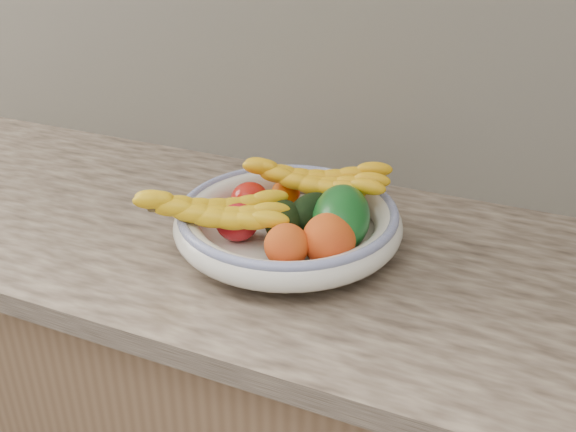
# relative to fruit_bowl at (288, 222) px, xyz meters

# --- Properties ---
(kitchen_counter) EXTENTS (2.44, 0.66, 1.40)m
(kitchen_counter) POSITION_rel_fruit_bowl_xyz_m (0.00, 0.03, -0.48)
(kitchen_counter) COLOR brown
(kitchen_counter) RESTS_ON ground
(fruit_bowl) EXTENTS (0.39, 0.39, 0.08)m
(fruit_bowl) POSITION_rel_fruit_bowl_xyz_m (0.00, 0.00, 0.00)
(fruit_bowl) COLOR silver
(fruit_bowl) RESTS_ON kitchen_counter
(clementine_back_left) EXTENTS (0.06, 0.06, 0.05)m
(clementine_back_left) POSITION_rel_fruit_bowl_xyz_m (-0.05, 0.09, 0.01)
(clementine_back_left) COLOR #EC5D04
(clementine_back_left) RESTS_ON fruit_bowl
(clementine_back_right) EXTENTS (0.06, 0.06, 0.05)m
(clementine_back_right) POSITION_rel_fruit_bowl_xyz_m (0.02, 0.11, 0.01)
(clementine_back_right) COLOR #FF5C05
(clementine_back_right) RESTS_ON fruit_bowl
(tomato_left) EXTENTS (0.07, 0.07, 0.06)m
(tomato_left) POSITION_rel_fruit_bowl_xyz_m (-0.09, 0.03, 0.01)
(tomato_left) COLOR #B0170F
(tomato_left) RESTS_ON fruit_bowl
(tomato_near_left) EXTENTS (0.09, 0.09, 0.07)m
(tomato_near_left) POSITION_rel_fruit_bowl_xyz_m (-0.07, -0.05, 0.01)
(tomato_near_left) COLOR #B3121B
(tomato_near_left) RESTS_ON fruit_bowl
(avocado_center) EXTENTS (0.09, 0.11, 0.06)m
(avocado_center) POSITION_rel_fruit_bowl_xyz_m (0.00, -0.03, 0.02)
(avocado_center) COLOR black
(avocado_center) RESTS_ON fruit_bowl
(avocado_right) EXTENTS (0.09, 0.11, 0.07)m
(avocado_right) POSITION_rel_fruit_bowl_xyz_m (0.04, 0.02, 0.02)
(avocado_right) COLOR black
(avocado_right) RESTS_ON fruit_bowl
(green_mango) EXTENTS (0.16, 0.18, 0.13)m
(green_mango) POSITION_rel_fruit_bowl_xyz_m (0.09, 0.00, 0.03)
(green_mango) COLOR #0D4916
(green_mango) RESTS_ON fruit_bowl
(peach_front) EXTENTS (0.08, 0.08, 0.07)m
(peach_front) POSITION_rel_fruit_bowl_xyz_m (0.04, -0.10, 0.02)
(peach_front) COLOR orange
(peach_front) RESTS_ON fruit_bowl
(peach_right) EXTENTS (0.11, 0.11, 0.09)m
(peach_right) POSITION_rel_fruit_bowl_xyz_m (0.10, -0.06, 0.02)
(peach_right) COLOR orange
(peach_right) RESTS_ON fruit_bowl
(banana_bunch_back) EXTENTS (0.29, 0.15, 0.08)m
(banana_bunch_back) POSITION_rel_fruit_bowl_xyz_m (0.02, 0.08, 0.04)
(banana_bunch_back) COLOR #ECAF13
(banana_bunch_back) RESTS_ON fruit_bowl
(banana_bunch_front) EXTENTS (0.29, 0.21, 0.07)m
(banana_bunch_front) POSITION_rel_fruit_bowl_xyz_m (-0.10, -0.08, 0.03)
(banana_bunch_front) COLOR yellow
(banana_bunch_front) RESTS_ON fruit_bowl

